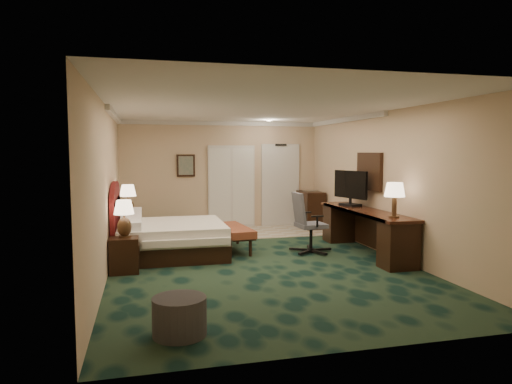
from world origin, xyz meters
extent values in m
cube|color=black|center=(0.00, 0.00, 0.00)|extent=(5.00, 7.50, 0.00)
cube|color=silver|center=(0.00, 0.00, 2.70)|extent=(5.00, 7.50, 0.00)
cube|color=#DAB291|center=(0.00, 3.75, 1.35)|extent=(5.00, 0.00, 2.70)
cube|color=#DAB291|center=(0.00, -3.75, 1.35)|extent=(5.00, 0.00, 2.70)
cube|color=#DAB291|center=(-2.50, 0.00, 1.35)|extent=(0.00, 7.50, 2.70)
cube|color=#DAB291|center=(2.50, 0.00, 1.35)|extent=(0.00, 7.50, 2.70)
cube|color=tan|center=(0.90, 2.90, 0.01)|extent=(3.20, 1.70, 0.01)
cube|color=silver|center=(1.55, 3.72, 1.05)|extent=(1.02, 0.06, 2.18)
cube|color=silver|center=(0.25, 3.71, 1.05)|extent=(1.20, 0.06, 2.10)
cube|color=#496256|center=(-0.90, 3.71, 1.60)|extent=(0.45, 0.06, 0.55)
cube|color=white|center=(2.46, 0.60, 1.55)|extent=(0.05, 0.95, 0.75)
cube|color=white|center=(-1.43, 0.87, 0.31)|extent=(1.94, 1.79, 0.61)
cube|color=black|center=(-2.25, -0.13, 0.28)|extent=(0.46, 0.52, 0.57)
cube|color=black|center=(-2.24, 2.33, 0.30)|extent=(0.48, 0.55, 0.59)
cube|color=brown|center=(-0.21, 1.05, 0.24)|extent=(0.62, 1.43, 0.47)
cylinder|color=#2B2A2F|center=(-1.58, -2.94, 0.21)|extent=(0.65, 0.65, 0.41)
cube|color=black|center=(2.17, 0.18, 0.42)|extent=(0.62, 2.89, 0.83)
cube|color=black|center=(2.17, 0.84, 1.20)|extent=(0.33, 0.91, 0.72)
cube|color=black|center=(2.20, 3.20, 0.47)|extent=(0.49, 0.88, 0.93)
camera|label=1|loc=(-1.92, -7.69, 1.94)|focal=32.00mm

